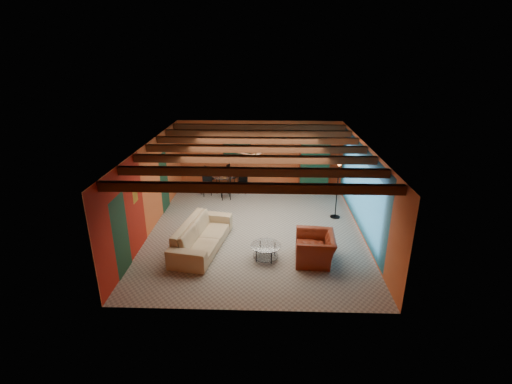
{
  "coord_description": "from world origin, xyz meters",
  "views": [
    {
      "loc": [
        0.38,
        -10.61,
        5.28
      ],
      "look_at": [
        0.0,
        0.2,
        1.15
      ],
      "focal_mm": 26.08,
      "sensor_mm": 36.0,
      "label": 1
    }
  ],
  "objects_px": {
    "sofa": "(202,235)",
    "potted_plant": "(316,136)",
    "armchair": "(315,248)",
    "coffee_table": "(266,252)",
    "floor_lamp": "(337,189)",
    "vase": "(223,167)",
    "dining_table": "(224,181)",
    "armoire": "(314,166)"
  },
  "relations": [
    {
      "from": "sofa",
      "to": "potted_plant",
      "type": "xyz_separation_m",
      "value": [
        3.67,
        5.0,
        1.8
      ]
    },
    {
      "from": "coffee_table",
      "to": "vase",
      "type": "xyz_separation_m",
      "value": [
        -1.72,
        5.03,
        0.83
      ]
    },
    {
      "from": "sofa",
      "to": "coffee_table",
      "type": "distance_m",
      "value": 1.9
    },
    {
      "from": "dining_table",
      "to": "armoire",
      "type": "height_order",
      "value": "armoire"
    },
    {
      "from": "sofa",
      "to": "floor_lamp",
      "type": "relative_size",
      "value": 1.33
    },
    {
      "from": "sofa",
      "to": "armchair",
      "type": "bearing_deg",
      "value": -90.68
    },
    {
      "from": "dining_table",
      "to": "potted_plant",
      "type": "height_order",
      "value": "potted_plant"
    },
    {
      "from": "armchair",
      "to": "dining_table",
      "type": "height_order",
      "value": "dining_table"
    },
    {
      "from": "floor_lamp",
      "to": "potted_plant",
      "type": "xyz_separation_m",
      "value": [
        -0.45,
        2.79,
        1.18
      ]
    },
    {
      "from": "sofa",
      "to": "floor_lamp",
      "type": "distance_m",
      "value": 4.72
    },
    {
      "from": "dining_table",
      "to": "potted_plant",
      "type": "xyz_separation_m",
      "value": [
        3.58,
        0.52,
        1.72
      ]
    },
    {
      "from": "coffee_table",
      "to": "vase",
      "type": "relative_size",
      "value": 4.04
    },
    {
      "from": "sofa",
      "to": "floor_lamp",
      "type": "xyz_separation_m",
      "value": [
        4.12,
        2.21,
        0.62
      ]
    },
    {
      "from": "vase",
      "to": "sofa",
      "type": "bearing_deg",
      "value": -91.13
    },
    {
      "from": "armchair",
      "to": "dining_table",
      "type": "distance_m",
      "value": 5.9
    },
    {
      "from": "coffee_table",
      "to": "armoire",
      "type": "distance_m",
      "value": 5.9
    },
    {
      "from": "dining_table",
      "to": "potted_plant",
      "type": "relative_size",
      "value": 3.64
    },
    {
      "from": "coffee_table",
      "to": "floor_lamp",
      "type": "distance_m",
      "value": 3.69
    },
    {
      "from": "dining_table",
      "to": "armoire",
      "type": "bearing_deg",
      "value": 8.2
    },
    {
      "from": "dining_table",
      "to": "armoire",
      "type": "relative_size",
      "value": 0.93
    },
    {
      "from": "sofa",
      "to": "armoire",
      "type": "distance_m",
      "value": 6.23
    },
    {
      "from": "coffee_table",
      "to": "potted_plant",
      "type": "distance_m",
      "value": 6.18
    },
    {
      "from": "armoire",
      "to": "floor_lamp",
      "type": "bearing_deg",
      "value": -84.87
    },
    {
      "from": "armchair",
      "to": "coffee_table",
      "type": "xyz_separation_m",
      "value": [
        -1.31,
        0.04,
        -0.17
      ]
    },
    {
      "from": "dining_table",
      "to": "vase",
      "type": "bearing_deg",
      "value": 0.0
    },
    {
      "from": "coffee_table",
      "to": "floor_lamp",
      "type": "relative_size",
      "value": 0.41
    },
    {
      "from": "armchair",
      "to": "vase",
      "type": "bearing_deg",
      "value": -145.72
    },
    {
      "from": "sofa",
      "to": "armoire",
      "type": "bearing_deg",
      "value": -26.33
    },
    {
      "from": "dining_table",
      "to": "coffee_table",
      "type": "bearing_deg",
      "value": -71.16
    },
    {
      "from": "coffee_table",
      "to": "armoire",
      "type": "xyz_separation_m",
      "value": [
        1.87,
        5.55,
        0.76
      ]
    },
    {
      "from": "armoire",
      "to": "sofa",
      "type": "bearing_deg",
      "value": -130.36
    },
    {
      "from": "floor_lamp",
      "to": "potted_plant",
      "type": "height_order",
      "value": "potted_plant"
    },
    {
      "from": "sofa",
      "to": "armchair",
      "type": "xyz_separation_m",
      "value": [
        3.11,
        -0.59,
        -0.01
      ]
    },
    {
      "from": "sofa",
      "to": "potted_plant",
      "type": "distance_m",
      "value": 6.46
    },
    {
      "from": "armchair",
      "to": "coffee_table",
      "type": "bearing_deg",
      "value": -88.21
    },
    {
      "from": "armoire",
      "to": "floor_lamp",
      "type": "distance_m",
      "value": 2.82
    },
    {
      "from": "armoire",
      "to": "potted_plant",
      "type": "relative_size",
      "value": 3.91
    },
    {
      "from": "potted_plant",
      "to": "vase",
      "type": "distance_m",
      "value": 3.8
    },
    {
      "from": "armchair",
      "to": "coffee_table",
      "type": "distance_m",
      "value": 1.32
    },
    {
      "from": "floor_lamp",
      "to": "armoire",
      "type": "bearing_deg",
      "value": 99.18
    },
    {
      "from": "dining_table",
      "to": "armoire",
      "type": "xyz_separation_m",
      "value": [
        3.58,
        0.52,
        0.5
      ]
    },
    {
      "from": "sofa",
      "to": "dining_table",
      "type": "height_order",
      "value": "dining_table"
    }
  ]
}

